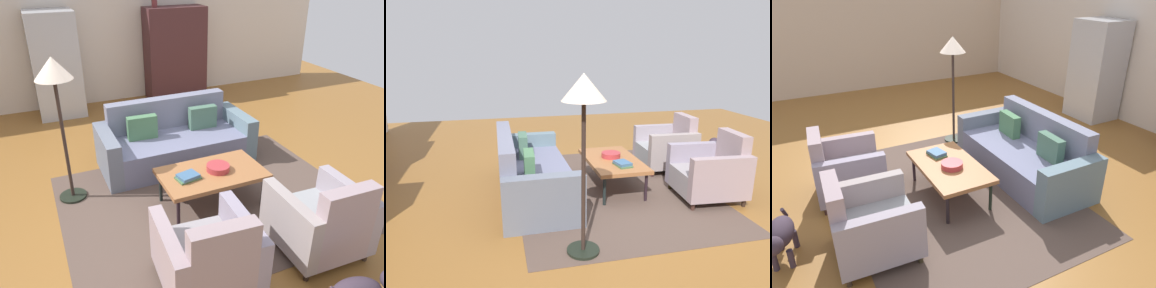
{
  "view_description": "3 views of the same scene",
  "coord_description": "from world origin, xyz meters",
  "views": [
    {
      "loc": [
        -1.35,
        -3.59,
        2.61
      ],
      "look_at": [
        0.34,
        0.22,
        0.57
      ],
      "focal_mm": 35.26,
      "sensor_mm": 36.0,
      "label": 1
    },
    {
      "loc": [
        -4.02,
        1.25,
        1.92
      ],
      "look_at": [
        0.24,
        0.25,
        0.71
      ],
      "focal_mm": 32.52,
      "sensor_mm": 36.0,
      "label": 2
    },
    {
      "loc": [
        3.85,
        -1.91,
        2.52
      ],
      "look_at": [
        0.25,
        -0.01,
        0.61
      ],
      "focal_mm": 33.13,
      "sensor_mm": 36.0,
      "label": 3
    }
  ],
  "objects": [
    {
      "name": "area_rug",
      "position": [
        0.37,
        -0.22,
        0.0
      ],
      "size": [
        3.4,
        2.6,
        0.01
      ],
      "primitive_type": "cube",
      "color": "brown",
      "rests_on": "ground"
    },
    {
      "name": "couch",
      "position": [
        0.37,
        0.91,
        0.29
      ],
      "size": [
        2.1,
        0.91,
        0.86
      ],
      "rotation": [
        0.0,
        0.0,
        3.15
      ],
      "color": "slate",
      "rests_on": "ground"
    },
    {
      "name": "floor_lamp",
      "position": [
        -1.12,
        0.52,
        1.44
      ],
      "size": [
        0.4,
        0.4,
        1.72
      ],
      "color": "black",
      "rests_on": "ground"
    },
    {
      "name": "coffee_table",
      "position": [
        0.37,
        -0.27,
        0.39
      ],
      "size": [
        1.2,
        0.7,
        0.43
      ],
      "color": "black",
      "rests_on": "ground"
    },
    {
      "name": "refrigerator",
      "position": [
        -0.88,
        3.44,
        0.93
      ],
      "size": [
        0.8,
        0.73,
        1.85
      ],
      "color": "#B7BABF",
      "rests_on": "ground"
    },
    {
      "name": "fruit_bowl",
      "position": [
        0.45,
        -0.27,
        0.46
      ],
      "size": [
        0.27,
        0.27,
        0.07
      ],
      "primitive_type": "cylinder",
      "color": "#AD3338",
      "rests_on": "coffee_table"
    },
    {
      "name": "cabinet",
      "position": [
        1.44,
        3.54,
        0.9
      ],
      "size": [
        1.2,
        0.51,
        1.8
      ],
      "color": "#462527",
      "rests_on": "ground"
    },
    {
      "name": "wall_back",
      "position": [
        0.0,
        3.89,
        1.4
      ],
      "size": [
        9.85,
        0.12,
        2.8
      ],
      "primitive_type": "cube",
      "color": "beige",
      "rests_on": "ground"
    },
    {
      "name": "armchair_right",
      "position": [
        0.97,
        -1.44,
        0.34
      ],
      "size": [
        0.83,
        0.83,
        0.88
      ],
      "rotation": [
        0.0,
        0.0,
        -0.04
      ],
      "color": "#381E1E",
      "rests_on": "ground"
    },
    {
      "name": "armchair_left",
      "position": [
        -0.24,
        -1.44,
        0.34
      ],
      "size": [
        0.86,
        0.86,
        0.88
      ],
      "rotation": [
        0.0,
        0.0,
        -0.08
      ],
      "color": "#3A231D",
      "rests_on": "ground"
    },
    {
      "name": "book_stack",
      "position": [
        0.06,
        -0.31,
        0.46
      ],
      "size": [
        0.28,
        0.21,
        0.06
      ],
      "color": "#476B45",
      "rests_on": "coffee_table"
    },
    {
      "name": "ground_plane",
      "position": [
        0.0,
        0.0,
        0.0
      ],
      "size": [
        11.82,
        11.82,
        0.0
      ],
      "primitive_type": "plane",
      "color": "#905E29"
    }
  ]
}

